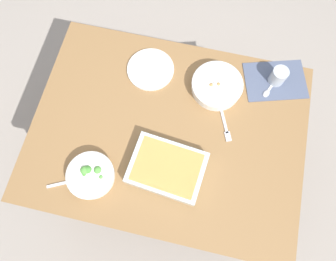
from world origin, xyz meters
name	(u,v)px	position (x,y,z in m)	size (l,w,h in m)	color
ground_plane	(168,165)	(0.00, 0.00, 0.00)	(6.00, 6.00, 0.00)	#9E9389
dining_table	(168,136)	(0.00, 0.00, 0.65)	(1.20, 0.90, 0.74)	olive
placemat	(275,80)	(0.43, 0.35, 0.74)	(0.28, 0.20, 0.00)	#4C5670
stew_bowl	(217,86)	(0.17, 0.25, 0.77)	(0.23, 0.23, 0.06)	white
broccoli_bowl	(91,175)	(-0.26, -0.27, 0.77)	(0.20, 0.20, 0.07)	white
baking_dish	(167,168)	(0.03, -0.17, 0.77)	(0.32, 0.25, 0.06)	silver
drink_cup	(278,77)	(0.43, 0.35, 0.78)	(0.07, 0.07, 0.08)	#B2BCC6
side_plate	(151,69)	(-0.15, 0.27, 0.75)	(0.22, 0.22, 0.01)	silver
spoon_by_stew	(221,96)	(0.20, 0.21, 0.74)	(0.13, 0.14, 0.01)	silver
spoon_by_broccoli	(74,181)	(-0.33, -0.30, 0.74)	(0.17, 0.09, 0.01)	silver
spoon_spare	(271,87)	(0.41, 0.31, 0.74)	(0.09, 0.17, 0.01)	silver
fork_on_table	(225,125)	(0.24, 0.08, 0.74)	(0.09, 0.17, 0.01)	silver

